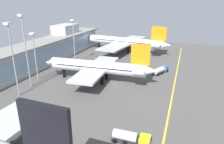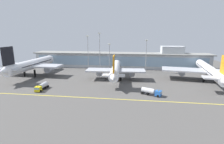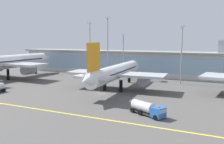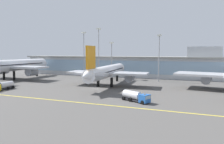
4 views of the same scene
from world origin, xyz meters
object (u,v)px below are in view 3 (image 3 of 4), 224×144
airliner_near_right (116,72)px  baggage_tug_near (148,109)px  airliner_near_left (8,62)px  apron_light_mast_centre (90,42)px  apron_light_mast_east (108,39)px  apron_light_mast_west (182,46)px  apron_light_mast_far_east (123,49)px

airliner_near_right → baggage_tug_near: bearing=-144.8°
airliner_near_left → apron_light_mast_centre: apron_light_mast_centre is taller
apron_light_mast_east → apron_light_mast_west: bearing=-2.3°
apron_light_mast_centre → apron_light_mast_east: (7.94, 1.69, 1.02)m
apron_light_mast_centre → apron_light_mast_east: size_ratio=0.93×
airliner_near_left → apron_light_mast_centre: size_ratio=2.11×
apron_light_mast_centre → airliner_near_right: bearing=-42.9°
apron_light_mast_far_east → apron_light_mast_west: bearing=-7.2°
apron_light_mast_centre → baggage_tug_near: bearing=-47.1°
airliner_near_left → apron_light_mast_far_east: (45.62, 21.41, 5.89)m
airliner_near_left → apron_light_mast_west: apron_light_mast_west is taller
baggage_tug_near → airliner_near_left: bearing=-173.5°
apron_light_mast_west → apron_light_mast_centre: 39.70m
airliner_near_left → apron_light_mast_east: size_ratio=1.96×
airliner_near_left → apron_light_mast_west: 73.48m
airliner_near_right → apron_light_mast_east: (-13.60, 21.70, 11.19)m
baggage_tug_near → apron_light_mast_east: bearing=151.5°
airliner_near_left → airliner_near_right: size_ratio=1.11×
baggage_tug_near → apron_light_mast_east: apron_light_mast_east is taller
apron_light_mast_east → apron_light_mast_far_east: size_ratio=1.38×
airliner_near_left → airliner_near_right: (52.65, -2.20, -1.26)m
baggage_tug_near → apron_light_mast_far_east: 54.14m
apron_light_mast_centre → apron_light_mast_east: 8.18m
airliner_near_right → apron_light_mast_west: apron_light_mast_west is taller
airliner_near_left → airliner_near_right: 52.71m
airliner_near_right → apron_light_mast_far_east: 25.65m
apron_light_mast_east → apron_light_mast_far_east: 7.95m
airliner_near_right → apron_light_mast_far_east: size_ratio=2.44×
apron_light_mast_far_east → baggage_tug_near: bearing=-61.4°
apron_light_mast_centre → apron_light_mast_west: bearing=0.6°
apron_light_mast_west → apron_light_mast_east: 31.86m
baggage_tug_near → apron_light_mast_centre: (-39.81, 42.85, 14.55)m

